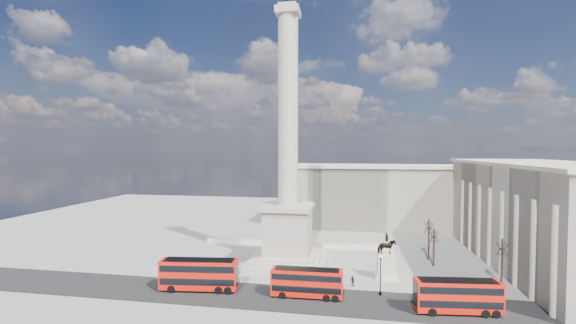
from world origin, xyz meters
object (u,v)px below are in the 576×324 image
at_px(equestrian_statue, 386,263).
at_px(red_bus_a, 200,274).
at_px(nelsons_column, 288,193).
at_px(red_bus_c, 458,296).
at_px(pedestrian_crossing, 353,281).
at_px(pedestrian_walking, 448,292).
at_px(pedestrian_standing, 448,293).
at_px(red_bus_b, 307,282).
at_px(victorian_lamp, 380,271).

bearing_deg(equestrian_statue, red_bus_a, -161.22).
relative_size(nelsons_column, red_bus_a, 4.30).
height_order(nelsons_column, red_bus_a, nelsons_column).
relative_size(red_bus_c, pedestrian_crossing, 6.65).
xyz_separation_m(pedestrian_walking, pedestrian_crossing, (-13.13, 1.98, -0.02)).
height_order(pedestrian_standing, pedestrian_crossing, pedestrian_standing).
height_order(red_bus_b, pedestrian_walking, red_bus_b).
height_order(red_bus_b, red_bus_c, red_bus_c).
bearing_deg(pedestrian_walking, pedestrian_standing, -97.62).
bearing_deg(red_bus_b, equestrian_statue, 37.31).
bearing_deg(red_bus_c, red_bus_b, 169.38).
xyz_separation_m(red_bus_b, red_bus_c, (19.47, -1.67, 0.11)).
distance_m(nelsons_column, equestrian_statue, 20.45).
relative_size(red_bus_c, victorian_lamp, 1.81).
height_order(nelsons_column, red_bus_b, nelsons_column).
bearing_deg(red_bus_a, red_bus_c, -8.29).
distance_m(victorian_lamp, pedestrian_walking, 9.69).
xyz_separation_m(red_bus_c, pedestrian_walking, (0.08, 4.86, -1.41)).
bearing_deg(equestrian_statue, pedestrian_walking, -38.25).
xyz_separation_m(nelsons_column, pedestrian_walking, (24.64, -11.05, -12.09)).
xyz_separation_m(red_bus_a, pedestrian_crossing, (22.35, 5.34, -1.62)).
bearing_deg(victorian_lamp, pedestrian_walking, 4.53).
distance_m(nelsons_column, red_bus_c, 31.15).
xyz_separation_m(red_bus_a, red_bus_c, (35.40, -1.50, -0.18)).
distance_m(nelsons_column, pedestrian_crossing, 19.01).
bearing_deg(red_bus_c, pedestrian_crossing, 146.61).
relative_size(pedestrian_walking, pedestrian_crossing, 1.03).
xyz_separation_m(nelsons_column, equestrian_statue, (16.93, -4.96, -10.34)).
bearing_deg(pedestrian_walking, red_bus_c, -92.79).
xyz_separation_m(red_bus_c, pedestrian_crossing, (-13.05, 6.84, -1.43)).
bearing_deg(pedestrian_walking, victorian_lamp, -177.28).
relative_size(red_bus_b, red_bus_c, 0.94).
bearing_deg(red_bus_b, red_bus_a, 179.82).
height_order(red_bus_a, equestrian_statue, equestrian_statue).
height_order(red_bus_a, red_bus_b, red_bus_a).
bearing_deg(victorian_lamp, equestrian_statue, 76.97).
distance_m(red_bus_a, pedestrian_standing, 35.60).
relative_size(nelsons_column, red_bus_b, 4.96).
height_order(nelsons_column, equestrian_statue, nelsons_column).
distance_m(red_bus_b, victorian_lamp, 10.63).
distance_m(red_bus_c, victorian_lamp, 10.17).
relative_size(red_bus_a, pedestrian_crossing, 7.19).
relative_size(pedestrian_walking, pedestrian_standing, 1.01).
bearing_deg(nelsons_column, red_bus_b, -70.32).
height_order(red_bus_b, equestrian_statue, equestrian_statue).
height_order(equestrian_statue, pedestrian_standing, equestrian_statue).
distance_m(red_bus_a, red_bus_c, 35.44).
distance_m(red_bus_c, pedestrian_crossing, 14.81).
xyz_separation_m(red_bus_a, pedestrian_standing, (35.44, 2.91, -1.61)).
relative_size(nelsons_column, pedestrian_walking, 30.04).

